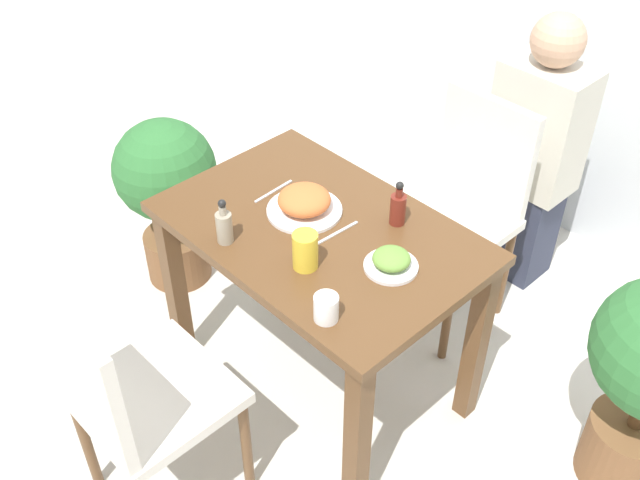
% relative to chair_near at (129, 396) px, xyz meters
% --- Properties ---
extents(ground_plane, '(16.00, 16.00, 0.00)m').
position_rel_chair_near_xyz_m(ground_plane, '(0.02, 0.73, -0.53)').
color(ground_plane, beige).
extents(dining_table, '(1.02, 0.67, 0.74)m').
position_rel_chair_near_xyz_m(dining_table, '(0.02, 0.73, 0.09)').
color(dining_table, brown).
rests_on(dining_table, ground_plane).
extents(chair_near, '(0.42, 0.42, 0.92)m').
position_rel_chair_near_xyz_m(chair_near, '(0.00, 0.00, 0.00)').
color(chair_near, silver).
rests_on(chair_near, ground_plane).
extents(chair_far, '(0.42, 0.42, 0.92)m').
position_rel_chair_near_xyz_m(chair_far, '(0.08, 1.43, 0.00)').
color(chair_far, silver).
rests_on(chair_far, ground_plane).
extents(food_plate, '(0.25, 0.25, 0.09)m').
position_rel_chair_near_xyz_m(food_plate, '(-0.08, 0.75, 0.26)').
color(food_plate, white).
rests_on(food_plate, dining_table).
extents(side_plate, '(0.16, 0.16, 0.06)m').
position_rel_chair_near_xyz_m(side_plate, '(0.30, 0.75, 0.24)').
color(side_plate, white).
rests_on(side_plate, dining_table).
extents(drink_cup, '(0.07, 0.07, 0.08)m').
position_rel_chair_near_xyz_m(drink_cup, '(0.32, 0.47, 0.26)').
color(drink_cup, white).
rests_on(drink_cup, dining_table).
extents(juice_glass, '(0.08, 0.08, 0.12)m').
position_rel_chair_near_xyz_m(juice_glass, '(0.12, 0.58, 0.28)').
color(juice_glass, gold).
rests_on(juice_glass, dining_table).
extents(sauce_bottle, '(0.05, 0.05, 0.16)m').
position_rel_chair_near_xyz_m(sauce_bottle, '(-0.14, 0.48, 0.28)').
color(sauce_bottle, gray).
rests_on(sauce_bottle, dining_table).
extents(condiment_bottle, '(0.05, 0.05, 0.16)m').
position_rel_chair_near_xyz_m(condiment_bottle, '(0.17, 0.93, 0.28)').
color(condiment_bottle, maroon).
rests_on(condiment_bottle, dining_table).
extents(fork_utensil, '(0.02, 0.17, 0.00)m').
position_rel_chair_near_xyz_m(fork_utensil, '(-0.23, 0.75, 0.22)').
color(fork_utensil, silver).
rests_on(fork_utensil, dining_table).
extents(spoon_utensil, '(0.02, 0.17, 0.00)m').
position_rel_chair_near_xyz_m(spoon_utensil, '(0.08, 0.75, 0.22)').
color(spoon_utensil, silver).
rests_on(spoon_utensil, dining_table).
extents(potted_plant_left, '(0.41, 0.41, 0.76)m').
position_rel_chair_near_xyz_m(potted_plant_left, '(-0.85, 0.71, -0.06)').
color(potted_plant_left, brown).
rests_on(potted_plant_left, ground_plane).
extents(person_figure, '(0.34, 0.22, 1.17)m').
position_rel_chair_near_xyz_m(person_figure, '(0.12, 1.81, 0.05)').
color(person_figure, '#2D3347').
rests_on(person_figure, ground_plane).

